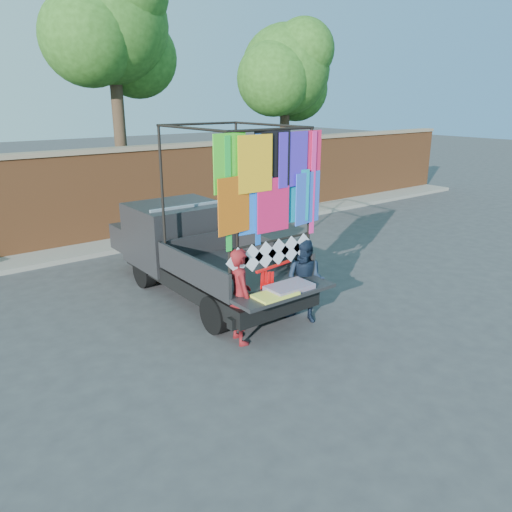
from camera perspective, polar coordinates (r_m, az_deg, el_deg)
ground at (r=9.11m, az=0.87°, el=-7.81°), size 90.00×90.00×0.00m
brick_wall at (r=14.61m, az=-16.56°, el=6.71°), size 30.00×0.45×2.61m
curb at (r=14.26m, az=-15.08°, el=1.34°), size 30.00×1.20×0.12m
tree_mid at (r=15.90m, az=-15.96°, el=23.47°), size 4.20×3.30×7.73m
tree_right at (r=19.30m, az=3.60°, el=20.10°), size 4.20×3.30×6.62m
pickup_truck at (r=10.65m, az=-7.48°, el=0.92°), size 2.19×5.51×3.47m
woman at (r=8.19m, az=-1.90°, el=-4.57°), size 0.51×0.67×1.64m
man at (r=9.01m, az=5.62°, el=-2.90°), size 0.86×0.93×1.54m
streamer_bundle at (r=8.44m, az=1.61°, el=-2.45°), size 0.86×0.18×0.60m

